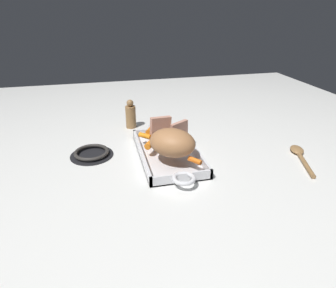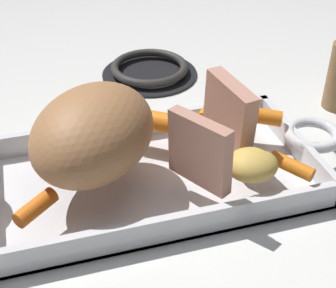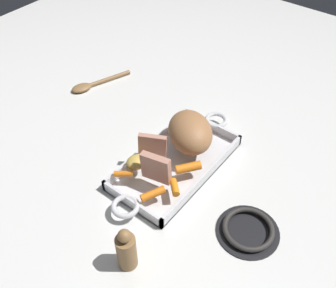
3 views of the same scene
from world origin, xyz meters
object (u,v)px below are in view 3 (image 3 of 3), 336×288
Objects in this scene: baby_carrot_center_left at (124,174)px; baby_carrot_northwest at (175,187)px; roast_slice_outer at (156,168)px; serving_spoon at (92,84)px; roast_slice_thick at (152,146)px; stove_burner_rear at (248,230)px; potato_corner at (136,162)px; pork_roast at (189,132)px; baby_carrot_long at (188,168)px; roasting_dish at (176,163)px; pepper_mill at (126,250)px; baby_carrot_southeast at (153,194)px; baby_carrot_northeast at (188,121)px.

baby_carrot_northwest reaches higher than baby_carrot_center_left.
serving_spoon is at bearing 65.53° from roast_slice_outer.
baby_carrot_northwest is at bearing -115.66° from roast_slice_thick.
baby_carrot_center_left reaches higher than stove_burner_rear.
serving_spoon is at bearing 61.93° from potato_corner.
pork_roast is 0.16m from roast_slice_outer.
baby_carrot_northwest is at bearing -156.14° from pork_roast.
baby_carrot_long is at bearing -58.57° from potato_corner.
roasting_dish is at bearing 3.82° from roast_slice_outer.
baby_carrot_center_left is 0.39× the size of pepper_mill.
baby_carrot_long reaches higher than stove_burner_rear.
baby_carrot_long is at bearing -145.17° from pork_roast.
roast_slice_outer reaches higher than baby_carrot_southeast.
roast_slice_outer is at bearing 145.44° from baby_carrot_long.
baby_carrot_center_left is at bearing 76.40° from serving_spoon.
baby_carrot_northwest is at bearing 87.67° from serving_spoon.
pepper_mill is (-0.43, -0.15, 0.01)m from baby_carrot_northeast.
pork_roast is 0.22m from baby_carrot_center_left.
baby_carrot_long is at bearing 7.82° from pepper_mill.
roasting_dish is at bearing 17.37° from pepper_mill.
baby_carrot_center_left is 0.34m from stove_burner_rear.
baby_carrot_northwest is (-0.07, -0.01, -0.00)m from baby_carrot_long.
baby_carrot_northwest is at bearing -30.45° from baby_carrot_southeast.
baby_carrot_center_left is 0.87× the size of potato_corner.
roasting_dish is 0.47m from serving_spoon.
roast_slice_outer is at bearing 31.33° from baby_carrot_southeast.
pepper_mill is (-0.21, -0.16, 0.00)m from potato_corner.
baby_carrot_northwest is 0.57m from serving_spoon.
baby_carrot_long is at bearing -81.46° from roast_slice_thick.
pork_roast reaches higher than baby_carrot_southeast.
pork_roast is 0.11m from roast_slice_thick.
roast_slice_outer is (-0.09, -0.01, 0.06)m from roasting_dish.
roasting_dish is at bearing 76.32° from stove_burner_rear.
pepper_mill is (-0.37, -0.10, -0.03)m from pork_roast.
potato_corner is at bearing 36.70° from pepper_mill.
serving_spoon is (0.21, 0.39, -0.04)m from potato_corner.
roast_slice_thick is 0.13m from baby_carrot_northwest.
pepper_mill is (-0.27, -0.15, -0.02)m from roast_slice_thick.
baby_carrot_southeast is 0.50× the size of pepper_mill.
pork_roast is 0.38m from pepper_mill.
roasting_dish is 0.16m from baby_carrot_center_left.
roasting_dish is 0.12m from baby_carrot_northwest.
baby_carrot_center_left reaches higher than serving_spoon.
baby_carrot_center_left is 0.17m from baby_carrot_long.
baby_carrot_center_left is 0.05m from potato_corner.
roast_slice_thick is at bearing 39.76° from baby_carrot_southeast.
potato_corner is at bearing 159.37° from pork_roast.
roast_slice_thick reaches higher than baby_carrot_northeast.
roast_slice_outer is 1.72× the size of baby_carrot_northeast.
baby_carrot_northeast is 0.23m from potato_corner.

